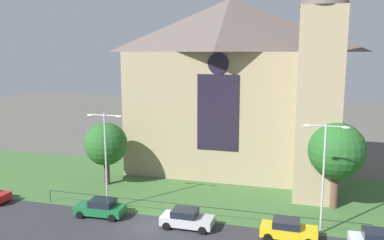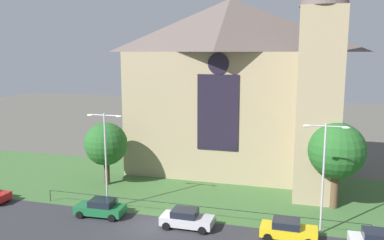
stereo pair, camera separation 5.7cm
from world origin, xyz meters
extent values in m
plane|color=#56544C|center=(0.00, 10.00, 0.00)|extent=(160.00, 160.00, 0.00)
cube|color=#2D2D33|center=(0.00, -2.00, 0.00)|extent=(120.00, 8.00, 0.01)
cube|color=#3D6633|center=(0.00, 8.00, 0.00)|extent=(120.00, 20.00, 0.01)
cube|color=tan|center=(2.75, 18.13, 7.00)|extent=(22.00, 12.00, 14.00)
pyramid|color=#594C47|center=(2.75, 18.13, 17.00)|extent=(22.00, 12.00, 6.00)
cube|color=black|center=(2.75, 12.08, 7.70)|extent=(4.40, 0.16, 8.00)
cylinder|color=black|center=(2.75, 12.08, 12.80)|extent=(2.20, 0.15, 2.20)
cube|color=tan|center=(12.75, 10.13, 9.00)|extent=(4.00, 4.00, 18.00)
cylinder|color=black|center=(2.75, 2.50, 1.10)|extent=(28.07, 0.05, 0.05)
cylinder|color=black|center=(-11.29, 2.50, 0.55)|extent=(0.07, 0.07, 1.10)
cylinder|color=black|center=(-4.27, 2.50, 0.55)|extent=(0.06, 0.07, 1.10)
cylinder|color=black|center=(2.75, 2.50, 0.55)|extent=(0.07, 0.07, 1.10)
cylinder|color=black|center=(9.77, 2.50, 0.55)|extent=(0.07, 0.07, 1.10)
cylinder|color=black|center=(16.79, 2.50, 0.55)|extent=(0.06, 0.07, 1.10)
cylinder|color=#423021|center=(-8.50, 8.55, 1.36)|extent=(0.59, 0.59, 2.73)
sphere|color=#235B23|center=(-8.50, 8.55, 4.43)|extent=(4.53, 4.53, 4.53)
cylinder|color=brown|center=(14.42, 8.23, 1.73)|extent=(0.71, 0.71, 3.46)
sphere|color=#235B23|center=(14.42, 8.23, 5.36)|extent=(5.04, 5.04, 5.04)
cylinder|color=#B2B2B7|center=(-5.25, 2.40, 4.38)|extent=(0.16, 0.16, 8.75)
cylinder|color=#B2B2B7|center=(-5.95, 2.40, 8.55)|extent=(1.40, 0.10, 0.10)
cylinder|color=#B2B2B7|center=(-4.55, 2.40, 8.55)|extent=(1.40, 0.10, 0.10)
ellipsoid|color=white|center=(-6.65, 2.40, 8.50)|extent=(0.57, 0.26, 0.20)
ellipsoid|color=white|center=(-3.85, 2.40, 8.50)|extent=(0.57, 0.26, 0.20)
cylinder|color=#B2B2B7|center=(13.11, 2.40, 4.36)|extent=(0.16, 0.16, 8.72)
cylinder|color=#B2B2B7|center=(12.41, 2.40, 8.52)|extent=(1.40, 0.10, 0.10)
cylinder|color=#B2B2B7|center=(13.81, 2.40, 8.52)|extent=(1.40, 0.10, 0.10)
ellipsoid|color=white|center=(11.71, 2.40, 8.47)|extent=(0.57, 0.26, 0.20)
ellipsoid|color=white|center=(14.51, 2.40, 8.47)|extent=(0.57, 0.26, 0.20)
cylinder|color=black|center=(-15.47, 1.67, 0.32)|extent=(0.64, 0.23, 0.64)
cube|color=#196033|center=(-5.06, 0.71, 0.61)|extent=(4.27, 1.98, 0.70)
cube|color=black|center=(-4.86, 0.72, 1.23)|extent=(2.07, 1.68, 0.55)
cylinder|color=black|center=(-6.49, -0.25, 0.32)|extent=(0.65, 0.25, 0.64)
cylinder|color=black|center=(-6.57, 1.55, 0.32)|extent=(0.65, 0.25, 0.64)
cylinder|color=black|center=(-3.55, -0.13, 0.32)|extent=(0.65, 0.25, 0.64)
cylinder|color=black|center=(-3.63, 1.67, 0.32)|extent=(0.65, 0.25, 0.64)
cube|color=#B7B7BC|center=(2.81, 0.55, 0.61)|extent=(4.20, 1.80, 0.70)
cube|color=black|center=(2.61, 0.55, 1.23)|extent=(2.00, 1.60, 0.55)
cylinder|color=black|center=(4.28, 1.45, 0.32)|extent=(0.64, 0.22, 0.64)
cylinder|color=black|center=(4.28, -0.35, 0.32)|extent=(0.64, 0.22, 0.64)
cylinder|color=black|center=(1.34, 1.45, 0.32)|extent=(0.64, 0.22, 0.64)
cylinder|color=black|center=(1.34, -0.35, 0.32)|extent=(0.64, 0.22, 0.64)
cube|color=gold|center=(10.77, 0.72, 0.61)|extent=(4.22, 1.86, 0.70)
cube|color=black|center=(10.57, 0.72, 1.23)|extent=(2.02, 1.63, 0.55)
cylinder|color=black|center=(12.25, 1.60, 0.32)|extent=(0.64, 0.23, 0.64)
cylinder|color=black|center=(9.31, 1.64, 0.32)|extent=(0.64, 0.23, 0.64)
cylinder|color=black|center=(9.29, -0.16, 0.32)|extent=(0.64, 0.23, 0.64)
cube|color=black|center=(16.90, 0.52, 1.23)|extent=(2.05, 1.66, 0.55)
cylinder|color=black|center=(15.60, 1.37, 0.32)|extent=(0.65, 0.24, 0.64)
camera|label=1|loc=(11.49, -28.71, 14.00)|focal=37.63mm
camera|label=2|loc=(11.55, -28.70, 14.00)|focal=37.63mm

